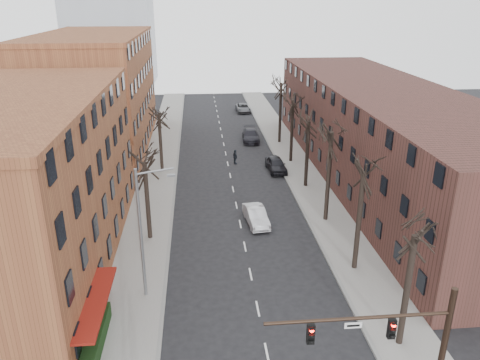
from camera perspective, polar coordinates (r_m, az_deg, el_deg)
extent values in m
cube|color=gray|center=(54.88, -9.80, 1.44)|extent=(4.00, 90.00, 0.15)
cube|color=gray|center=(55.86, 6.79, 1.97)|extent=(4.00, 90.00, 0.15)
cube|color=brown|center=(36.14, -25.31, -0.97)|extent=(12.00, 26.00, 12.00)
cube|color=brown|center=(62.85, -17.03, 9.91)|extent=(12.00, 28.00, 14.00)
cube|color=#452520|center=(52.16, 16.82, 5.46)|extent=(12.00, 50.00, 10.00)
cube|color=maroon|center=(29.71, -16.56, -18.11)|extent=(1.20, 7.00, 0.15)
cube|color=black|center=(28.57, -17.28, -18.35)|extent=(0.80, 6.00, 1.00)
cylinder|color=black|center=(23.86, 23.36, -19.25)|extent=(0.28, 0.28, 7.20)
cylinder|color=black|center=(20.89, 14.26, -16.02)|extent=(8.00, 0.16, 0.16)
cube|color=black|center=(21.78, 18.00, -16.86)|extent=(0.32, 0.22, 0.95)
cube|color=black|center=(20.77, 8.61, -18.05)|extent=(0.32, 0.22, 0.95)
cube|color=silver|center=(21.04, 13.64, -16.84)|extent=(0.75, 0.04, 0.28)
cylinder|color=slate|center=(30.19, -11.98, -6.70)|extent=(0.20, 0.20, 9.00)
cylinder|color=slate|center=(28.34, -10.43, 1.05)|extent=(2.39, 0.12, 0.46)
cube|color=slate|center=(28.36, -8.38, 0.56)|extent=(0.50, 0.22, 0.14)
imported|color=#BBBCC3|center=(40.83, 1.96, -4.39)|extent=(2.06, 4.63, 1.48)
imported|color=black|center=(53.27, 4.41, 1.91)|extent=(2.20, 4.79, 1.59)
imported|color=black|center=(64.62, 1.31, 5.45)|extent=(2.50, 5.52, 1.57)
imported|color=#5A5C62|center=(81.78, 0.39, 8.78)|extent=(2.49, 5.05, 1.38)
imported|color=black|center=(55.40, -0.59, 2.84)|extent=(0.74, 1.12, 1.76)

